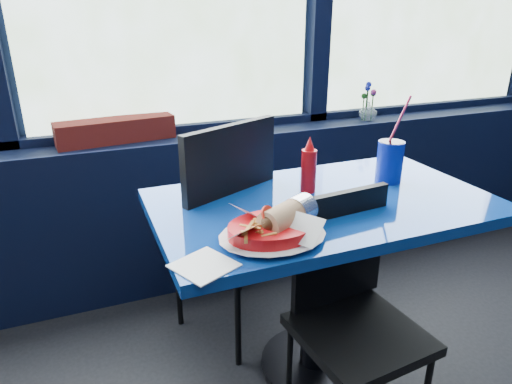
% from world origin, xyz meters
% --- Properties ---
extents(window_sill, '(5.00, 0.26, 0.80)m').
position_xyz_m(window_sill, '(0.00, 2.87, 0.40)').
color(window_sill, black).
rests_on(window_sill, ground).
extents(near_table, '(1.20, 0.70, 0.75)m').
position_xyz_m(near_table, '(0.30, 2.00, 0.57)').
color(near_table, black).
rests_on(near_table, ground).
extents(chair_near_front, '(0.41, 0.41, 0.83)m').
position_xyz_m(chair_near_front, '(0.28, 1.76, 0.48)').
color(chair_near_front, black).
rests_on(chair_near_front, ground).
extents(chair_near_back, '(0.60, 0.60, 1.00)m').
position_xyz_m(chair_near_back, '(0.07, 2.31, 0.58)').
color(chair_near_back, black).
rests_on(chair_near_back, ground).
extents(planter_box, '(0.55, 0.20, 0.11)m').
position_xyz_m(planter_box, '(-0.31, 2.89, 0.85)').
color(planter_box, maroon).
rests_on(planter_box, window_sill).
extents(flower_vase, '(0.11, 0.12, 0.21)m').
position_xyz_m(flower_vase, '(1.04, 2.82, 0.86)').
color(flower_vase, silver).
rests_on(flower_vase, window_sill).
extents(food_basket, '(0.30, 0.28, 0.10)m').
position_xyz_m(food_basket, '(0.01, 1.79, 0.79)').
color(food_basket, red).
rests_on(food_basket, near_table).
extents(ketchup_bottle, '(0.06, 0.06, 0.21)m').
position_xyz_m(ketchup_bottle, '(0.29, 2.10, 0.84)').
color(ketchup_bottle, red).
rests_on(ketchup_bottle, near_table).
extents(soda_cup, '(0.10, 0.10, 0.34)m').
position_xyz_m(soda_cup, '(0.63, 2.07, 0.83)').
color(soda_cup, navy).
rests_on(soda_cup, near_table).
extents(napkin, '(0.19, 0.19, 0.00)m').
position_xyz_m(napkin, '(-0.22, 1.72, 0.75)').
color(napkin, white).
rests_on(napkin, near_table).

